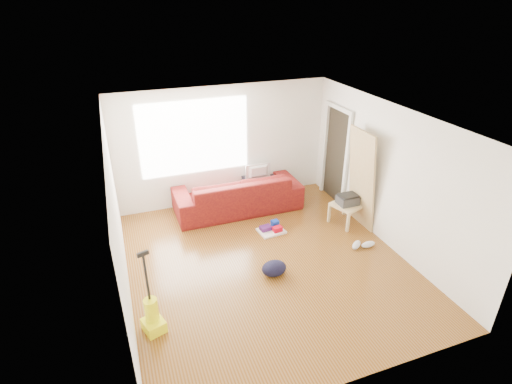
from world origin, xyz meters
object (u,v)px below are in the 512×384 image
object	(u,v)px
sofa	(238,209)
backpack	(274,274)
tv_stand	(259,189)
side_table	(347,207)
cleaning_tray	(272,229)
vacuum	(152,316)
bucket	(241,213)

from	to	relation	value
sofa	backpack	distance (m)	2.28
tv_stand	side_table	bearing A→B (deg)	-38.63
tv_stand	cleaning_tray	world-z (taller)	tv_stand
sofa	cleaning_tray	bearing A→B (deg)	107.59
cleaning_tray	vacuum	xyz separation A→B (m)	(-2.45, -1.74, 0.18)
backpack	vacuum	world-z (taller)	vacuum
sofa	vacuum	xyz separation A→B (m)	(-2.11, -2.80, 0.23)
sofa	bucket	xyz separation A→B (m)	(0.01, -0.18, 0.00)
cleaning_tray	sofa	bearing A→B (deg)	107.59
tv_stand	bucket	distance (m)	0.77
vacuum	bucket	bearing A→B (deg)	33.02
tv_stand	cleaning_tray	bearing A→B (deg)	-88.24
sofa	vacuum	distance (m)	3.52
cleaning_tray	backpack	distance (m)	1.30
side_table	cleaning_tray	xyz separation A→B (m)	(-1.50, 0.20, -0.30)
tv_stand	bucket	xyz separation A→B (m)	(-0.56, -0.45, -0.26)
backpack	vacuum	bearing A→B (deg)	-172.90
sofa	cleaning_tray	world-z (taller)	sofa
sofa	tv_stand	world-z (taller)	tv_stand
tv_stand	backpack	distance (m)	2.65
sofa	side_table	bearing A→B (deg)	145.48
bucket	cleaning_tray	distance (m)	0.94
backpack	bucket	bearing A→B (deg)	78.62
bucket	backpack	size ratio (longest dim) A/B	0.67
side_table	vacuum	bearing A→B (deg)	-158.72
tv_stand	bucket	world-z (taller)	tv_stand
cleaning_tray	backpack	bearing A→B (deg)	-110.57
sofa	bucket	bearing A→B (deg)	94.57
bucket	side_table	bearing A→B (deg)	-30.63
side_table	bucket	world-z (taller)	side_table
bucket	cleaning_tray	world-z (taller)	cleaning_tray
side_table	sofa	bearing A→B (deg)	145.48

